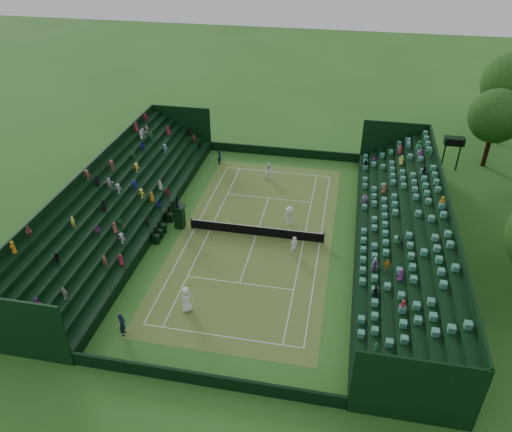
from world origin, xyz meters
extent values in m
plane|color=#2C621E|center=(0.00, 0.00, 0.00)|extent=(160.00, 160.00, 0.00)
cube|color=#3B802A|center=(0.00, 0.00, 0.01)|extent=(12.97, 26.77, 0.01)
cube|color=black|center=(0.00, 15.88, 0.50)|extent=(17.17, 0.20, 1.00)
cube|color=black|center=(0.00, -15.88, 0.50)|extent=(17.17, 0.20, 1.00)
cube|color=black|center=(8.48, 0.00, 0.50)|extent=(0.20, 31.77, 1.00)
cube|color=black|center=(-8.48, 0.00, 0.50)|extent=(0.20, 31.77, 1.00)
cube|color=black|center=(8.98, 0.00, 0.50)|extent=(0.80, 32.00, 1.00)
cube|color=black|center=(9.79, 0.00, 0.72)|extent=(0.80, 32.00, 1.45)
cube|color=black|center=(10.58, 0.00, 0.95)|extent=(0.80, 32.00, 1.90)
cube|color=black|center=(11.38, 0.00, 1.18)|extent=(0.80, 32.00, 2.35)
cube|color=black|center=(12.18, 0.00, 1.40)|extent=(0.80, 32.00, 2.80)
cube|color=black|center=(12.98, 0.00, 1.62)|extent=(0.80, 32.00, 3.25)
cube|color=black|center=(13.79, 0.00, 1.85)|extent=(0.80, 32.00, 3.70)
cube|color=black|center=(14.59, 0.00, 2.08)|extent=(0.80, 32.00, 4.15)
cube|color=black|center=(15.08, 0.00, 2.45)|extent=(0.20, 32.00, 4.90)
cube|color=black|center=(-8.98, 0.00, 0.50)|extent=(0.80, 32.00, 1.00)
cube|color=black|center=(-9.79, 0.00, 0.72)|extent=(0.80, 32.00, 1.45)
cube|color=black|center=(-10.58, 0.00, 0.95)|extent=(0.80, 32.00, 1.90)
cube|color=black|center=(-11.38, 0.00, 1.18)|extent=(0.80, 32.00, 2.35)
cube|color=black|center=(-12.18, 0.00, 1.40)|extent=(0.80, 32.00, 2.80)
cube|color=black|center=(-12.98, 0.00, 1.62)|extent=(0.80, 32.00, 3.25)
cube|color=black|center=(-13.79, 0.00, 1.85)|extent=(0.80, 32.00, 3.70)
cube|color=black|center=(-14.59, 0.00, 2.08)|extent=(0.80, 32.00, 4.15)
cube|color=black|center=(-15.08, 0.00, 2.45)|extent=(0.20, 32.00, 4.90)
cylinder|color=black|center=(-5.79, 0.00, 0.53)|extent=(0.10, 0.10, 1.06)
cylinder|color=black|center=(5.79, 0.00, 0.53)|extent=(0.10, 0.10, 1.06)
cube|color=black|center=(0.00, 0.00, 0.46)|extent=(11.57, 0.02, 0.86)
cube|color=white|center=(0.00, 0.00, 0.93)|extent=(11.57, 0.04, 0.07)
cylinder|color=black|center=(17.00, 16.00, 1.50)|extent=(0.16, 0.16, 3.00)
cylinder|color=black|center=(18.50, 16.00, 1.50)|extent=(0.16, 0.16, 3.00)
cube|color=black|center=(17.75, 16.00, 3.30)|extent=(2.00, 1.00, 0.80)
cylinder|color=black|center=(21.58, 17.74, 1.52)|extent=(0.50, 0.50, 3.04)
sphere|color=#154413|center=(21.58, 17.74, 5.64)|extent=(5.56, 5.56, 5.56)
cylinder|color=black|center=(24.31, 24.30, 1.90)|extent=(0.50, 0.50, 3.81)
cube|color=black|center=(-6.81, 0.01, 1.01)|extent=(0.78, 0.78, 2.01)
cube|color=black|center=(-6.81, 0.01, 2.07)|extent=(1.01, 1.01, 0.11)
cube|color=black|center=(-7.20, 0.01, 2.46)|extent=(0.09, 1.01, 0.78)
imported|color=black|center=(-6.81, 0.01, 2.65)|extent=(0.52, 0.60, 1.04)
cube|color=black|center=(-7.98, -2.68, 0.40)|extent=(0.51, 0.51, 0.81)
cube|color=black|center=(-8.23, -2.68, 0.91)|extent=(0.06, 0.51, 0.51)
cube|color=black|center=(-7.98, -1.88, 0.40)|extent=(0.51, 0.51, 0.81)
cube|color=black|center=(-8.23, -1.88, 0.91)|extent=(0.06, 0.51, 0.51)
cube|color=black|center=(-7.98, -1.08, 0.40)|extent=(0.51, 0.51, 0.81)
cube|color=black|center=(-8.23, -1.08, 0.91)|extent=(0.06, 0.51, 0.51)
cube|color=black|center=(-7.98, 0.72, 0.40)|extent=(0.51, 0.51, 0.81)
cube|color=black|center=(-8.23, 0.72, 0.91)|extent=(0.06, 0.51, 0.51)
cube|color=black|center=(-7.98, 1.52, 0.40)|extent=(0.51, 0.51, 0.81)
cube|color=black|center=(-8.23, 1.52, 0.91)|extent=(0.06, 0.51, 0.51)
cube|color=black|center=(-7.98, 2.32, 0.40)|extent=(0.51, 0.51, 0.81)
cube|color=black|center=(-8.23, 2.32, 0.91)|extent=(0.06, 0.51, 0.51)
imported|color=white|center=(-2.97, -9.94, 1.01)|extent=(1.16, 0.97, 2.03)
imported|color=silver|center=(3.53, -2.10, 0.90)|extent=(0.78, 0.69, 1.80)
imported|color=white|center=(-0.62, 10.07, 0.95)|extent=(0.94, 0.74, 1.90)
imported|color=white|center=(2.56, 2.29, 0.91)|extent=(1.36, 1.17, 1.82)
imported|color=black|center=(-6.49, 12.55, 0.85)|extent=(0.45, 0.65, 1.70)
imported|color=black|center=(-6.43, -12.94, 0.88)|extent=(0.53, 0.71, 1.77)
camera|label=1|loc=(6.79, -34.50, 24.65)|focal=35.00mm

